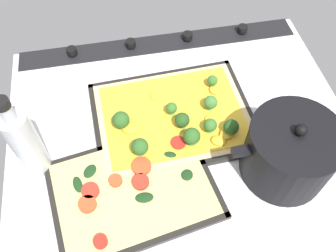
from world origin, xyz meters
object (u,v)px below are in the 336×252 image
object	(u,v)px
baking_tray_back	(133,190)
cooking_pot	(289,152)
oil_bottle	(26,143)
veggie_pizza_back	(132,188)
baking_tray_front	(173,117)
broccoli_pizza	(175,117)

from	to	relation	value
baking_tray_back	cooking_pot	distance (cm)	33.61
baking_tray_back	oil_bottle	bearing A→B (deg)	-26.69
veggie_pizza_back	baking_tray_front	bearing A→B (deg)	-125.74
cooking_pot	oil_bottle	distance (cm)	53.79
baking_tray_front	broccoli_pizza	size ratio (longest dim) A/B	1.07
cooking_pot	broccoli_pizza	bearing A→B (deg)	-39.18
veggie_pizza_back	oil_bottle	world-z (taller)	oil_bottle
baking_tray_back	oil_bottle	world-z (taller)	oil_bottle
veggie_pizza_back	cooking_pot	xyz separation A→B (cm)	(-33.12, 0.89, 5.95)
baking_tray_front	oil_bottle	bearing A→B (deg)	13.07
broccoli_pizza	cooking_pot	size ratio (longest dim) A/B	1.43
broccoli_pizza	oil_bottle	size ratio (longest dim) A/B	1.58
broccoli_pizza	baking_tray_back	xyz separation A→B (cm)	(12.36, 16.13, -1.53)
baking_tray_front	cooking_pot	xyz separation A→B (cm)	(-20.83, 17.96, 6.67)
baking_tray_front	baking_tray_back	size ratio (longest dim) A/B	1.04
cooking_pot	oil_bottle	size ratio (longest dim) A/B	1.10
broccoli_pizza	cooking_pot	world-z (taller)	cooking_pot
baking_tray_front	cooking_pot	world-z (taller)	cooking_pot
cooking_pot	veggie_pizza_back	bearing A→B (deg)	-1.54
broccoli_pizza	veggie_pizza_back	world-z (taller)	broccoli_pizza
veggie_pizza_back	broccoli_pizza	bearing A→B (deg)	-128.27
veggie_pizza_back	cooking_pot	size ratio (longest dim) A/B	1.36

